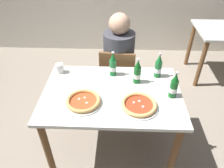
% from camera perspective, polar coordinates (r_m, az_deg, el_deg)
% --- Properties ---
extents(ground_plane, '(8.00, 8.00, 0.00)m').
position_cam_1_polar(ground_plane, '(2.40, -0.05, -16.04)').
color(ground_plane, gray).
extents(dining_table_main, '(1.20, 0.80, 0.75)m').
position_cam_1_polar(dining_table_main, '(1.92, -0.06, -4.78)').
color(dining_table_main, silver).
rests_on(dining_table_main, ground_plane).
extents(chair_behind_table, '(0.43, 0.43, 0.85)m').
position_cam_1_polar(chair_behind_table, '(2.49, 1.54, 2.07)').
color(chair_behind_table, brown).
rests_on(chair_behind_table, ground_plane).
extents(diner_seated, '(0.34, 0.34, 1.21)m').
position_cam_1_polar(diner_seated, '(2.48, 1.75, 4.66)').
color(diner_seated, '#2D3342').
rests_on(diner_seated, ground_plane).
extents(dining_table_background, '(0.80, 0.70, 0.75)m').
position_cam_1_polar(dining_table_background, '(3.44, 27.65, 10.40)').
color(dining_table_background, silver).
rests_on(dining_table_background, ground_plane).
extents(pizza_margherita_near, '(0.30, 0.30, 0.04)m').
position_cam_1_polar(pizza_margherita_near, '(1.74, -7.67, -4.60)').
color(pizza_margherita_near, white).
rests_on(pizza_margherita_near, dining_table_main).
extents(pizza_marinara_far, '(0.31, 0.31, 0.04)m').
position_cam_1_polar(pizza_marinara_far, '(1.71, 7.20, -5.57)').
color(pizza_marinara_far, white).
rests_on(pizza_marinara_far, dining_table_main).
extents(beer_bottle_left, '(0.07, 0.07, 0.25)m').
position_cam_1_polar(beer_bottle_left, '(1.91, 6.77, 3.03)').
color(beer_bottle_left, '#14591E').
rests_on(beer_bottle_left, dining_table_main).
extents(beer_bottle_center, '(0.07, 0.07, 0.25)m').
position_cam_1_polar(beer_bottle_center, '(2.02, 12.25, 4.45)').
color(beer_bottle_center, '#196B2D').
rests_on(beer_bottle_center, dining_table_main).
extents(beer_bottle_right, '(0.07, 0.07, 0.25)m').
position_cam_1_polar(beer_bottle_right, '(2.00, 0.23, 4.99)').
color(beer_bottle_right, '#196B2D').
rests_on(beer_bottle_right, dining_table_main).
extents(beer_bottle_extra, '(0.07, 0.07, 0.25)m').
position_cam_1_polar(beer_bottle_extra, '(1.81, 16.20, -0.64)').
color(beer_bottle_extra, '#14591E').
rests_on(beer_bottle_extra, dining_table_main).
extents(napkin_with_cutlery, '(0.20, 0.20, 0.01)m').
position_cam_1_polar(napkin_with_cutlery, '(1.92, -0.26, -0.36)').
color(napkin_with_cutlery, white).
rests_on(napkin_with_cutlery, dining_table_main).
extents(paper_cup, '(0.07, 0.07, 0.09)m').
position_cam_1_polar(paper_cup, '(2.12, -13.77, 4.08)').
color(paper_cup, white).
rests_on(paper_cup, dining_table_main).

